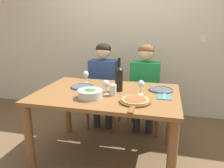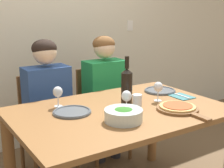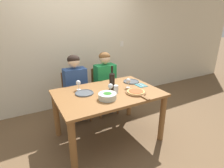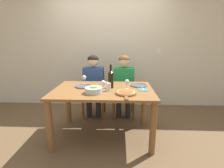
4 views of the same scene
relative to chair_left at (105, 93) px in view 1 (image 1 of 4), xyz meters
name	(u,v)px [view 1 (image 1 of 4)]	position (x,y,z in m)	size (l,w,h in m)	color
ground_plane	(108,156)	(0.26, -0.83, -0.48)	(40.00, 40.00, 0.00)	brown
back_wall	(130,31)	(0.26, 0.60, 0.87)	(10.00, 0.06, 2.70)	beige
dining_table	(107,104)	(0.26, -0.83, 0.17)	(1.49, 1.00, 0.77)	brown
chair_left	(105,93)	(0.00, 0.00, 0.00)	(0.42, 0.42, 0.88)	brown
chair_right	(145,96)	(0.58, 0.00, 0.00)	(0.42, 0.42, 0.88)	brown
person_woman	(103,78)	(0.00, -0.11, 0.25)	(0.47, 0.51, 1.22)	#28282D
person_man	(145,81)	(0.58, -0.11, 0.25)	(0.47, 0.51, 1.22)	#28282D
wine_bottle	(119,78)	(0.36, -0.76, 0.44)	(0.08, 0.08, 0.36)	black
broccoli_bowl	(90,94)	(0.14, -1.04, 0.34)	(0.24, 0.24, 0.09)	silver
dinner_plate_left	(82,87)	(-0.07, -0.72, 0.30)	(0.26, 0.26, 0.02)	#4C5156
dinner_plate_right	(161,90)	(0.80, -0.63, 0.30)	(0.26, 0.26, 0.02)	#4C5156
pizza_on_board	(135,101)	(0.59, -1.07, 0.31)	(0.29, 0.43, 0.04)	brown
wine_glass_left	(86,75)	(-0.09, -0.54, 0.40)	(0.07, 0.07, 0.15)	silver
wine_glass_right	(141,85)	(0.61, -0.83, 0.40)	(0.07, 0.07, 0.15)	silver
wine_glass_centre	(106,84)	(0.26, -0.90, 0.40)	(0.07, 0.07, 0.15)	silver
water_tumbler	(113,90)	(0.34, -0.92, 0.35)	(0.07, 0.07, 0.11)	silver
fork_on_napkin	(164,97)	(0.84, -0.84, 0.30)	(0.14, 0.18, 0.01)	#387075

